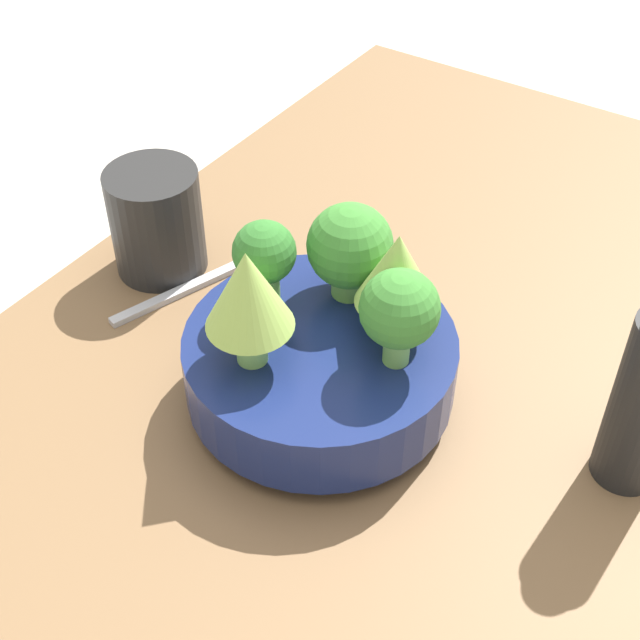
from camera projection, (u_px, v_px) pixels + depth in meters
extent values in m
plane|color=#ADA89E|center=(358.00, 422.00, 0.74)|extent=(6.00, 6.00, 0.00)
cube|color=brown|center=(358.00, 409.00, 0.73)|extent=(1.12, 0.64, 0.03)
cylinder|color=navy|center=(320.00, 393.00, 0.72)|extent=(0.10, 0.10, 0.01)
cylinder|color=navy|center=(320.00, 364.00, 0.69)|extent=(0.21, 0.21, 0.05)
cylinder|color=#6BA34C|center=(266.00, 288.00, 0.69)|extent=(0.02, 0.02, 0.04)
sphere|color=#2D6B28|center=(264.00, 252.00, 0.67)|extent=(0.05, 0.05, 0.05)
cylinder|color=#7AB256|center=(251.00, 342.00, 0.65)|extent=(0.02, 0.02, 0.03)
cone|color=#93B751|center=(248.00, 290.00, 0.62)|extent=(0.06, 0.06, 0.06)
cylinder|color=#6BA34C|center=(349.00, 281.00, 0.71)|extent=(0.03, 0.03, 0.02)
sphere|color=#387A2D|center=(350.00, 246.00, 0.68)|extent=(0.07, 0.07, 0.07)
cylinder|color=#7AB256|center=(394.00, 316.00, 0.67)|extent=(0.02, 0.02, 0.03)
cone|color=#93B751|center=(397.00, 270.00, 0.64)|extent=(0.06, 0.06, 0.06)
cylinder|color=#6BA34C|center=(397.00, 345.00, 0.65)|extent=(0.02, 0.02, 0.03)
sphere|color=#387A2D|center=(400.00, 309.00, 0.63)|extent=(0.06, 0.06, 0.06)
cylinder|color=black|center=(157.00, 221.00, 0.81)|extent=(0.09, 0.09, 0.10)
cube|color=#B2B2B7|center=(198.00, 284.00, 0.82)|extent=(0.17, 0.07, 0.01)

